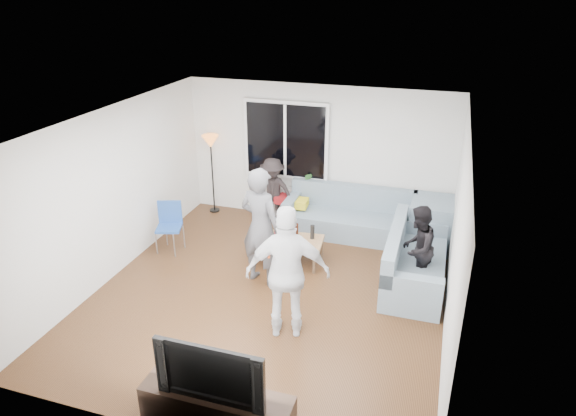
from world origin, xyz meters
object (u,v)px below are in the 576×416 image
(coffee_table, at_px, (289,250))
(spectator_back, at_px, (273,192))
(sofa_back_section, at_px, (349,213))
(sofa_right_section, at_px, (417,257))
(side_chair, at_px, (169,228))
(player_right, at_px, (288,273))
(floor_lamp, at_px, (212,175))
(tv_console, at_px, (217,409))
(television, at_px, (214,367))
(player_left, at_px, (261,227))
(spectator_right, at_px, (417,248))

(coffee_table, relative_size, spectator_back, 0.84)
(sofa_back_section, relative_size, coffee_table, 2.09)
(sofa_right_section, relative_size, coffee_table, 1.82)
(sofa_back_section, bearing_deg, side_chair, -151.01)
(player_right, bearing_deg, sofa_back_section, -108.83)
(floor_lamp, bearing_deg, coffee_table, -36.07)
(sofa_right_section, bearing_deg, tv_console, 153.92)
(floor_lamp, height_order, television, floor_lamp)
(coffee_table, distance_m, side_chair, 2.06)
(sofa_right_section, distance_m, player_right, 2.36)
(side_chair, bearing_deg, player_left, -31.62)
(sofa_right_section, height_order, tv_console, sofa_right_section)
(floor_lamp, bearing_deg, sofa_back_section, -4.55)
(coffee_table, xyz_separation_m, tv_console, (0.33, -3.51, 0.02))
(sofa_back_section, height_order, player_right, player_right)
(coffee_table, bearing_deg, spectator_back, 119.16)
(player_left, xyz_separation_m, player_right, (0.77, -1.11, -0.02))
(player_left, height_order, spectator_right, player_left)
(coffee_table, bearing_deg, sofa_right_section, -0.76)
(sofa_right_section, relative_size, television, 1.75)
(sofa_right_section, height_order, spectator_right, spectator_right)
(coffee_table, relative_size, side_chair, 1.28)
(spectator_right, bearing_deg, sofa_back_section, -123.26)
(player_right, height_order, spectator_back, player_right)
(sofa_right_section, distance_m, player_left, 2.40)
(tv_console, bearing_deg, sofa_back_section, 85.14)
(coffee_table, xyz_separation_m, side_chair, (-2.03, -0.28, 0.23))
(floor_lamp, relative_size, tv_console, 0.97)
(side_chair, bearing_deg, coffee_table, -10.75)
(side_chair, distance_m, spectator_back, 2.05)
(sofa_back_section, xyz_separation_m, television, (-0.41, -4.77, 0.34))
(floor_lamp, distance_m, spectator_right, 4.39)
(player_left, bearing_deg, television, 116.15)
(side_chair, height_order, spectator_right, spectator_right)
(sofa_right_section, distance_m, floor_lamp, 4.35)
(coffee_table, bearing_deg, television, -84.57)
(coffee_table, distance_m, floor_lamp, 2.58)
(spectator_back, xyz_separation_m, tv_console, (1.05, -4.80, -0.43))
(sofa_right_section, bearing_deg, player_right, 140.17)
(floor_lamp, relative_size, spectator_back, 1.20)
(player_right, bearing_deg, player_left, -70.47)
(coffee_table, height_order, spectator_back, spectator_back)
(tv_console, bearing_deg, floor_lamp, 115.35)
(sofa_back_section, distance_m, spectator_back, 1.48)
(sofa_back_section, height_order, coffee_table, sofa_back_section)
(sofa_back_section, xyz_separation_m, spectator_back, (-1.46, 0.03, 0.23))
(player_right, bearing_deg, side_chair, -45.99)
(side_chair, height_order, spectator_back, spectator_back)
(player_right, bearing_deg, floor_lamp, -67.18)
(side_chair, distance_m, tv_console, 4.01)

